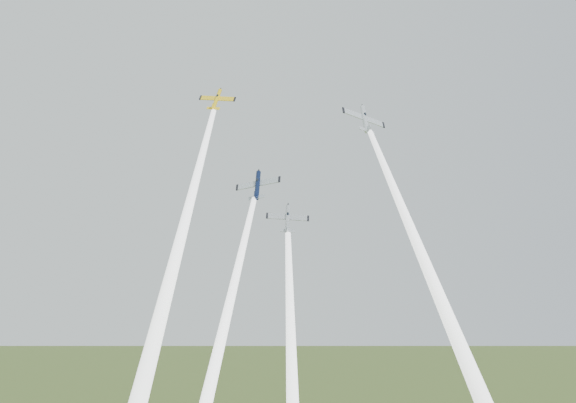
{
  "coord_description": "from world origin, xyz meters",
  "views": [
    {
      "loc": [
        -18.02,
        -124.23,
        77.34
      ],
      "look_at": [
        0.0,
        -6.0,
        92.0
      ],
      "focal_mm": 45.0,
      "sensor_mm": 36.0,
      "label": 1
    }
  ],
  "objects": [
    {
      "name": "plane_yellow",
      "position": [
        -11.45,
        7.07,
        112.51
      ],
      "size": [
        8.62,
        6.7,
        6.97
      ],
      "primitive_type": null,
      "rotation": [
        0.97,
        0.1,
        -0.34
      ],
      "color": "yellow"
    },
    {
      "name": "smoke_trail_yellow",
      "position": [
        -18.52,
        -13.02,
        81.61
      ],
      "size": [
        16.36,
        39.87,
        58.13
      ],
      "primitive_type": null,
      "rotation": [
        -0.6,
        0.0,
        -0.34
      ],
      "color": "white"
    },
    {
      "name": "plane_navy",
      "position": [
        -4.07,
        3.86,
        96.1
      ],
      "size": [
        9.22,
        9.12,
        8.85
      ],
      "primitive_type": null,
      "rotation": [
        0.97,
        -0.15,
        -0.41
      ],
      "color": "#0C1736"
    },
    {
      "name": "smoke_trail_navy",
      "position": [
        -13.05,
        -16.63,
        63.64
      ],
      "size": [
        20.01,
        40.92,
        61.26
      ],
      "primitive_type": null,
      "rotation": [
        -0.6,
        0.0,
        -0.41
      ],
      "color": "white"
    },
    {
      "name": "plane_silver_right",
      "position": [
        14.71,
        -1.0,
        107.81
      ],
      "size": [
        9.14,
        8.36,
        9.79
      ],
      "primitive_type": null,
      "rotation": [
        0.97,
        0.24,
        0.25
      ],
      "color": "silver"
    },
    {
      "name": "smoke_trail_silver_right",
      "position": [
        19.86,
        -21.29,
        77.44
      ],
      "size": [
        12.7,
        39.99,
        57.06
      ],
      "primitive_type": null,
      "rotation": [
        -0.6,
        0.0,
        0.25
      ],
      "color": "white"
    },
    {
      "name": "plane_silver_low",
      "position": [
        0.02,
        -5.37,
        89.17
      ],
      "size": [
        8.13,
        5.79,
        7.05
      ],
      "primitive_type": null,
      "rotation": [
        0.97,
        0.06,
        -0.11
      ],
      "color": "#A3A9B0"
    }
  ]
}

